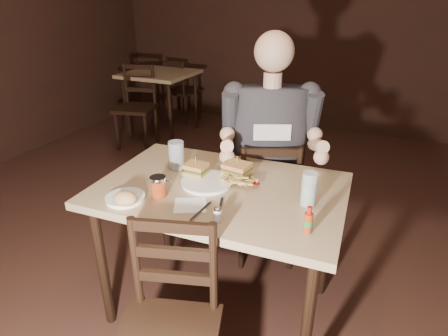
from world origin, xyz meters
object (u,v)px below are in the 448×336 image
at_px(bg_table, 160,79).
at_px(bg_chair_far, 183,91).
at_px(side_plate, 125,199).
at_px(glass_right, 309,189).
at_px(dinner_plate, 207,183).
at_px(diner, 271,124).
at_px(chair_far, 266,199).
at_px(glass_left, 176,155).
at_px(hot_sauce, 309,220).
at_px(bg_chair_near, 135,108).
at_px(main_table, 220,201).
at_px(syrup_dispenser, 158,187).

xyz_separation_m(bg_table, bg_chair_far, (0.00, 0.55, -0.26)).
bearing_deg(side_plate, glass_right, 21.05).
height_order(bg_chair_far, dinner_plate, bg_chair_far).
bearing_deg(side_plate, diner, 61.91).
bearing_deg(side_plate, chair_far, 64.36).
bearing_deg(bg_table, dinner_plate, -52.84).
xyz_separation_m(glass_left, hot_sauce, (0.78, -0.31, -0.02)).
bearing_deg(glass_left, bg_chair_near, 132.13).
distance_m(bg_table, glass_right, 3.42).
relative_size(glass_right, hot_sauce, 1.36).
height_order(main_table, diner, diner).
distance_m(hot_sauce, syrup_dispenser, 0.70).
bearing_deg(main_table, side_plate, -139.26).
height_order(bg_table, side_plate, side_plate).
relative_size(main_table, side_plate, 7.02).
relative_size(bg_chair_near, diner, 0.90).
relative_size(main_table, diner, 1.21).
relative_size(bg_table, hot_sauce, 6.95).
bearing_deg(bg_chair_far, glass_left, 128.28).
relative_size(dinner_plate, hot_sauce, 2.16).
bearing_deg(main_table, bg_chair_near, 135.40).
relative_size(bg_chair_far, hot_sauce, 7.24).
relative_size(bg_table, glass_left, 5.21).
height_order(bg_chair_near, hot_sauce, bg_chair_near).
bearing_deg(diner, bg_chair_far, 106.25).
relative_size(bg_chair_far, glass_right, 5.33).
bearing_deg(syrup_dispenser, chair_far, 66.44).
distance_m(chair_far, glass_right, 0.79).
bearing_deg(bg_table, main_table, -51.78).
distance_m(bg_chair_far, bg_chair_near, 1.10).
xyz_separation_m(diner, dinner_plate, (-0.16, -0.52, -0.17)).
bearing_deg(glass_left, bg_chair_far, 119.35).
bearing_deg(dinner_plate, bg_chair_far, 121.78).
distance_m(chair_far, dinner_plate, 0.68).
height_order(diner, dinner_plate, diner).
xyz_separation_m(bg_table, glass_left, (1.64, -2.36, 0.17)).
relative_size(glass_left, glass_right, 0.98).
relative_size(bg_chair_near, side_plate, 5.21).
bearing_deg(bg_table, syrup_dispenser, -57.19).
relative_size(glass_left, hot_sauce, 1.33).
bearing_deg(glass_right, hot_sauce, -77.67).
distance_m(chair_far, glass_left, 0.73).
bearing_deg(bg_chair_far, main_table, 131.69).
xyz_separation_m(hot_sauce, side_plate, (-0.82, -0.08, -0.05)).
relative_size(glass_left, syrup_dispenser, 1.55).
relative_size(bg_chair_far, side_plate, 4.75).
relative_size(bg_table, diner, 0.79).
xyz_separation_m(chair_far, syrup_dispenser, (-0.29, -0.77, 0.39)).
bearing_deg(glass_left, syrup_dispenser, -75.27).
distance_m(chair_far, bg_chair_far, 3.16).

